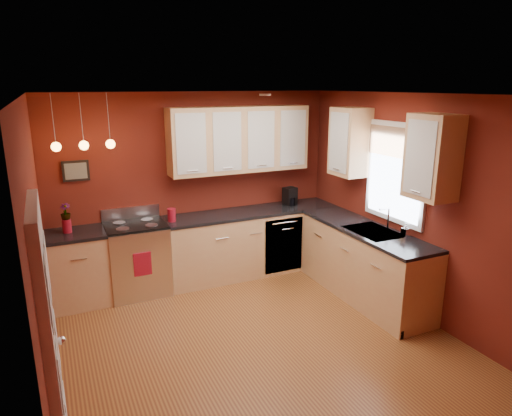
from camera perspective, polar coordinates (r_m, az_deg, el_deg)
name	(u,v)px	position (r m, az deg, el deg)	size (l,w,h in m)	color
floor	(259,343)	(5.12, 0.42, -16.47)	(4.20, 4.20, 0.00)	#955F2B
ceiling	(260,94)	(4.36, 0.49, 14.01)	(4.00, 4.20, 0.02)	white
wall_back	(196,187)	(6.47, -7.54, 2.67)	(4.00, 0.02, 2.60)	maroon
wall_front	(409,324)	(2.97, 18.60, -13.61)	(4.00, 0.02, 2.60)	maroon
wall_left	(41,259)	(4.18, -25.31, -5.76)	(0.02, 4.20, 2.60)	maroon
wall_right	(412,206)	(5.69, 18.96, 0.22)	(0.02, 4.20, 2.60)	maroon
base_cabinets_back_left	(79,270)	(6.17, -21.26, -7.20)	(0.70, 0.60, 0.90)	tan
base_cabinets_back_right	(252,243)	(6.69, -0.51, -4.37)	(2.54, 0.60, 0.90)	tan
base_cabinets_right	(363,264)	(6.08, 13.29, -6.83)	(0.60, 2.10, 0.90)	tan
counter_back_left	(75,234)	(6.01, -21.69, -3.04)	(0.70, 0.62, 0.04)	black
counter_back_right	(252,212)	(6.54, -0.52, -0.49)	(2.54, 0.62, 0.04)	black
counter_right	(366,229)	(5.93, 13.56, -2.62)	(0.62, 2.10, 0.04)	black
gas_range	(138,258)	(6.22, -14.57, -6.11)	(0.76, 0.64, 1.11)	silver
dishwasher_front	(284,245)	(6.60, 3.47, -4.68)	(0.60, 0.02, 0.80)	silver
sink	(374,233)	(5.82, 14.48, -3.06)	(0.50, 0.70, 0.33)	#94959A
window	(396,170)	(5.81, 17.08, 4.60)	(0.06, 1.02, 1.22)	white
door_left_wall	(53,365)	(3.21, -24.01, -17.53)	(0.12, 0.82, 2.05)	white
upper_cabinets_back	(239,139)	(6.41, -2.08, 8.56)	(2.00, 0.35, 0.90)	tan
upper_cabinets_right	(386,149)	(5.69, 15.98, 7.14)	(0.35, 1.95, 0.90)	tan
wall_picture	(76,171)	(6.12, -21.60, 4.34)	(0.32, 0.03, 0.26)	black
pendant_lights	(84,145)	(5.75, -20.72, 7.41)	(0.71, 0.11, 0.66)	#94959A
red_canister	(172,215)	(6.10, -10.51, -0.86)	(0.11, 0.11, 0.17)	maroon
red_vase	(67,226)	(6.02, -22.57, -2.08)	(0.11, 0.11, 0.17)	maroon
flowers	(65,212)	(5.97, -22.73, -0.50)	(0.12, 0.12, 0.22)	maroon
coffee_maker	(290,197)	(6.84, 4.28, 1.39)	(0.21, 0.21, 0.26)	black
soap_pump	(406,230)	(5.66, 18.19, -2.67)	(0.08, 0.08, 0.18)	white
dish_towel	(143,264)	(5.91, -13.99, -6.84)	(0.22, 0.02, 0.30)	maroon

